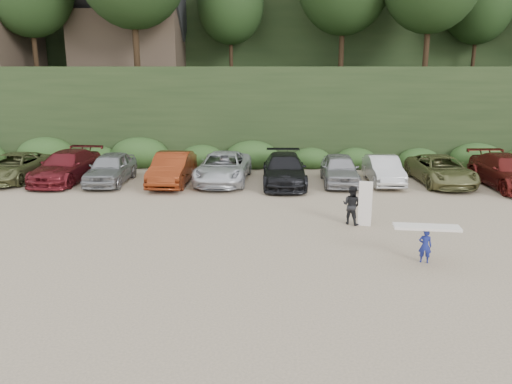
{
  "coord_description": "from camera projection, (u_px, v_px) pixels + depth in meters",
  "views": [
    {
      "loc": [
        -0.55,
        -15.64,
        6.01
      ],
      "look_at": [
        -1.41,
        3.0,
        1.3
      ],
      "focal_mm": 35.0,
      "sensor_mm": 36.0,
      "label": 1
    }
  ],
  "objects": [
    {
      "name": "ground",
      "position": [
        294.0,
        252.0,
        16.6
      ],
      "size": [
        120.0,
        120.0,
        0.0
      ],
      "primitive_type": "plane",
      "color": "tan",
      "rests_on": "ground"
    },
    {
      "name": "hillside_backdrop",
      "position": [
        283.0,
        11.0,
        48.66
      ],
      "size": [
        90.0,
        41.5,
        28.0
      ],
      "color": "black",
      "rests_on": "ground"
    },
    {
      "name": "parked_cars",
      "position": [
        246.0,
        169.0,
        26.24
      ],
      "size": [
        39.32,
        6.34,
        1.64
      ],
      "color": "#A9AAAE",
      "rests_on": "ground"
    },
    {
      "name": "child_surfer",
      "position": [
        426.0,
        238.0,
        15.55
      ],
      "size": [
        2.05,
        0.73,
        1.21
      ],
      "color": "navy",
      "rests_on": "ground"
    },
    {
      "name": "adult_surfer",
      "position": [
        353.0,
        205.0,
        19.37
      ],
      "size": [
        1.22,
        0.93,
        1.81
      ],
      "color": "black",
      "rests_on": "ground"
    }
  ]
}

